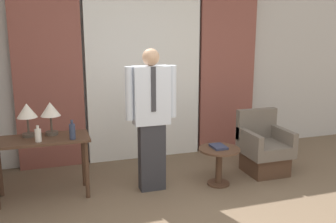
# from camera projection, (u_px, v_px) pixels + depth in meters

# --- Properties ---
(wall_back) EXTENTS (10.00, 0.06, 2.70)m
(wall_back) POSITION_uv_depth(u_px,v_px,m) (142.00, 69.00, 5.64)
(wall_back) COLOR beige
(wall_back) RESTS_ON ground_plane
(curtain_sheer_center) EXTENTS (1.71, 0.06, 2.58)m
(curtain_sheer_center) POSITION_uv_depth(u_px,v_px,m) (145.00, 74.00, 5.54)
(curtain_sheer_center) COLOR white
(curtain_sheer_center) RESTS_ON ground_plane
(curtain_drape_left) EXTENTS (0.93, 0.06, 2.58)m
(curtain_drape_left) POSITION_uv_depth(u_px,v_px,m) (49.00, 78.00, 5.13)
(curtain_drape_left) COLOR brown
(curtain_drape_left) RESTS_ON ground_plane
(curtain_drape_right) EXTENTS (0.93, 0.06, 2.58)m
(curtain_drape_right) POSITION_uv_depth(u_px,v_px,m) (227.00, 71.00, 5.95)
(curtain_drape_right) COLOR brown
(curtain_drape_right) RESTS_ON ground_plane
(desk) EXTENTS (1.09, 0.49, 0.72)m
(desk) POSITION_uv_depth(u_px,v_px,m) (41.00, 148.00, 4.31)
(desk) COLOR #4C3323
(desk) RESTS_ON ground_plane
(table_lamp_left) EXTENTS (0.23, 0.23, 0.39)m
(table_lamp_left) POSITION_uv_depth(u_px,v_px,m) (27.00, 113.00, 4.28)
(table_lamp_left) COLOR #4C4238
(table_lamp_left) RESTS_ON desk
(table_lamp_right) EXTENTS (0.23, 0.23, 0.39)m
(table_lamp_right) POSITION_uv_depth(u_px,v_px,m) (50.00, 111.00, 4.36)
(table_lamp_right) COLOR #4C4238
(table_lamp_right) RESTS_ON desk
(bottle_near_edge) EXTENTS (0.07, 0.07, 0.18)m
(bottle_near_edge) POSITION_uv_depth(u_px,v_px,m) (38.00, 135.00, 4.14)
(bottle_near_edge) COLOR silver
(bottle_near_edge) RESTS_ON desk
(bottle_by_lamp) EXTENTS (0.07, 0.07, 0.23)m
(bottle_by_lamp) POSITION_uv_depth(u_px,v_px,m) (72.00, 131.00, 4.23)
(bottle_by_lamp) COLOR #2D3851
(bottle_by_lamp) RESTS_ON desk
(person) EXTENTS (0.62, 0.21, 1.73)m
(person) POSITION_uv_depth(u_px,v_px,m) (151.00, 115.00, 4.45)
(person) COLOR #2D2D33
(person) RESTS_ON ground_plane
(armchair) EXTENTS (0.60, 0.61, 0.85)m
(armchair) POSITION_uv_depth(u_px,v_px,m) (264.00, 150.00, 5.14)
(armchair) COLOR #4C3323
(armchair) RESTS_ON ground_plane
(side_table) EXTENTS (0.52, 0.52, 0.48)m
(side_table) POSITION_uv_depth(u_px,v_px,m) (219.00, 160.00, 4.72)
(side_table) COLOR #4C3323
(side_table) RESTS_ON ground_plane
(book) EXTENTS (0.17, 0.23, 0.03)m
(book) POSITION_uv_depth(u_px,v_px,m) (218.00, 147.00, 4.70)
(book) COLOR #2D334C
(book) RESTS_ON side_table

